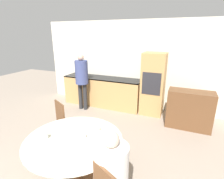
{
  "coord_description": "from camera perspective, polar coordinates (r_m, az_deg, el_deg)",
  "views": [
    {
      "loc": [
        1.31,
        -0.37,
        2.2
      ],
      "look_at": [
        -0.01,
        2.75,
        1.12
      ],
      "focal_mm": 28.0,
      "sensor_mm": 36.0,
      "label": 1
    }
  ],
  "objects": [
    {
      "name": "wall_back",
      "position": [
        5.34,
        8.47,
        7.74
      ],
      "size": [
        6.24,
        0.05,
        2.6
      ],
      "color": "beige",
      "rests_on": "ground_plane"
    },
    {
      "name": "cup",
      "position": [
        2.74,
        -20.87,
        -13.95
      ],
      "size": [
        0.08,
        0.08,
        0.09
      ],
      "color": "silver",
      "rests_on": "dining_table"
    },
    {
      "name": "chair_far_left",
      "position": [
        3.56,
        -17.66,
        -10.9
      ],
      "size": [
        0.54,
        0.54,
        0.98
      ],
      "rotation": [
        0.0,
        0.0,
        5.78
      ],
      "color": "brown",
      "rests_on": "ground_plane"
    },
    {
      "name": "kitchen_counter",
      "position": [
        5.57,
        -3.2,
        -0.49
      ],
      "size": [
        2.46,
        0.6,
        0.91
      ],
      "color": "tan",
      "rests_on": "ground_plane"
    },
    {
      "name": "oven_unit",
      "position": [
        5.0,
        13.25,
        1.7
      ],
      "size": [
        0.61,
        0.59,
        1.73
      ],
      "color": "tan",
      "rests_on": "ground_plane"
    },
    {
      "name": "person_standing",
      "position": [
        5.17,
        -9.86,
        4.29
      ],
      "size": [
        0.37,
        0.37,
        1.67
      ],
      "color": "#262628",
      "rests_on": "ground_plane"
    },
    {
      "name": "sideboard",
      "position": [
        4.62,
        23.92,
        -6.03
      ],
      "size": [
        1.03,
        0.45,
        0.93
      ],
      "color": "brown",
      "rests_on": "ground_plane"
    },
    {
      "name": "bowl_near",
      "position": [
        2.79,
        -5.47,
        -12.63
      ],
      "size": [
        0.16,
        0.16,
        0.05
      ],
      "color": "silver",
      "rests_on": "dining_table"
    },
    {
      "name": "person_seated",
      "position": [
        2.12,
        -0.71,
        -26.38
      ],
      "size": [
        0.39,
        0.47,
        1.26
      ],
      "color": "#262628",
      "rests_on": "ground_plane"
    },
    {
      "name": "bowl_far",
      "position": [
        2.71,
        -1.06,
        -13.47
      ],
      "size": [
        0.14,
        0.14,
        0.05
      ],
      "color": "beige",
      "rests_on": "dining_table"
    },
    {
      "name": "dining_table",
      "position": [
        2.76,
        -12.04,
        -18.91
      ],
      "size": [
        1.39,
        1.39,
        0.77
      ],
      "color": "brown",
      "rests_on": "ground_plane"
    },
    {
      "name": "bowl_centre",
      "position": [
        2.63,
        -10.13,
        -14.85
      ],
      "size": [
        0.15,
        0.15,
        0.05
      ],
      "color": "white",
      "rests_on": "dining_table"
    }
  ]
}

